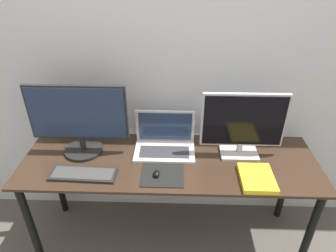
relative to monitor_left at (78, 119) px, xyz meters
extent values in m
cube|color=silver|center=(0.55, 0.28, 0.31)|extent=(7.00, 0.05, 2.50)
cube|color=#332319|center=(0.55, -0.08, -0.25)|extent=(1.81, 0.58, 0.02)
cylinder|color=black|center=(-0.30, -0.31, -0.60)|extent=(0.05, 0.05, 0.69)
cylinder|color=black|center=(1.40, -0.31, -0.60)|extent=(0.05, 0.05, 0.69)
cylinder|color=black|center=(-0.30, 0.16, -0.60)|extent=(0.05, 0.05, 0.69)
cylinder|color=black|center=(1.40, 0.16, -0.60)|extent=(0.05, 0.05, 0.69)
cylinder|color=black|center=(0.00, 0.00, -0.23)|extent=(0.24, 0.24, 0.02)
cylinder|color=black|center=(0.00, 0.00, -0.17)|extent=(0.04, 0.04, 0.09)
cube|color=black|center=(0.00, 0.00, 0.04)|extent=(0.60, 0.02, 0.35)
cube|color=#1E2D4C|center=(0.00, -0.01, 0.04)|extent=(0.57, 0.01, 0.33)
cube|color=#B2B2B7|center=(0.99, 0.00, -0.23)|extent=(0.23, 0.16, 0.02)
cylinder|color=#B2B2B7|center=(0.99, 0.00, -0.18)|extent=(0.04, 0.04, 0.07)
cube|color=#B2B2B7|center=(0.99, 0.00, 0.01)|extent=(0.50, 0.02, 0.35)
cube|color=black|center=(0.99, -0.01, 0.01)|extent=(0.48, 0.01, 0.32)
cube|color=silver|center=(0.52, 0.00, -0.23)|extent=(0.38, 0.23, 0.02)
cube|color=#2D2D33|center=(0.52, -0.02, -0.22)|extent=(0.31, 0.12, 0.00)
cube|color=silver|center=(0.52, 0.12, -0.11)|extent=(0.38, 0.01, 0.22)
cube|color=#1E2D4C|center=(0.52, 0.11, -0.11)|extent=(0.34, 0.01, 0.20)
cube|color=black|center=(0.06, -0.23, -0.23)|extent=(0.38, 0.14, 0.02)
cube|color=#383838|center=(0.06, -0.23, -0.22)|extent=(0.35, 0.12, 0.00)
cube|color=black|center=(0.52, -0.22, -0.23)|extent=(0.24, 0.21, 0.00)
ellipsoid|color=black|center=(0.48, -0.23, -0.22)|extent=(0.04, 0.06, 0.03)
cube|color=yellow|center=(1.05, -0.24, -0.22)|extent=(0.19, 0.24, 0.03)
cube|color=white|center=(1.05, -0.24, -0.22)|extent=(0.18, 0.23, 0.02)
camera|label=1|loc=(0.59, -1.54, 0.90)|focal=32.00mm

